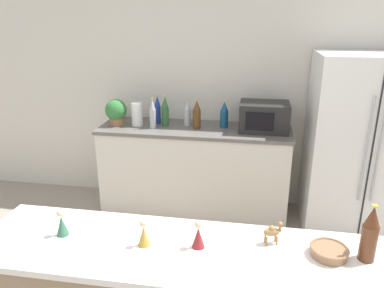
{
  "coord_description": "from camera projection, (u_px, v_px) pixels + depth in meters",
  "views": [
    {
      "loc": [
        0.33,
        -1.22,
        2.03
      ],
      "look_at": [
        -0.11,
        1.37,
        1.11
      ],
      "focal_mm": 35.0,
      "sensor_mm": 36.0,
      "label": 1
    }
  ],
  "objects": [
    {
      "name": "wise_man_figurine_blue",
      "position": [
        144.0,
        234.0,
        1.88
      ],
      "size": [
        0.06,
        0.06,
        0.15
      ],
      "color": "#B28933",
      "rests_on": "bar_counter"
    },
    {
      "name": "fruit_bowl",
      "position": [
        329.0,
        251.0,
        1.8
      ],
      "size": [
        0.18,
        0.18,
        0.05
      ],
      "color": "#8C6647",
      "rests_on": "bar_counter"
    },
    {
      "name": "refrigerator",
      "position": [
        360.0,
        146.0,
        3.53
      ],
      "size": [
        0.94,
        0.74,
        1.71
      ],
      "color": "white",
      "rests_on": "ground_plane"
    },
    {
      "name": "back_bottle_1",
      "position": [
        158.0,
        110.0,
        3.91
      ],
      "size": [
        0.06,
        0.06,
        0.31
      ],
      "color": "navy",
      "rests_on": "back_counter"
    },
    {
      "name": "wall_back",
      "position": [
        223.0,
        89.0,
        3.98
      ],
      "size": [
        8.0,
        0.06,
        2.55
      ],
      "color": "silver",
      "rests_on": "ground_plane"
    },
    {
      "name": "wise_man_figurine_crimson",
      "position": [
        198.0,
        236.0,
        1.86
      ],
      "size": [
        0.06,
        0.06,
        0.15
      ],
      "color": "maroon",
      "rests_on": "bar_counter"
    },
    {
      "name": "back_bottle_3",
      "position": [
        197.0,
        114.0,
        3.75
      ],
      "size": [
        0.08,
        0.08,
        0.3
      ],
      "color": "brown",
      "rests_on": "back_counter"
    },
    {
      "name": "back_bottle_4",
      "position": [
        165.0,
        112.0,
        3.84
      ],
      "size": [
        0.08,
        0.08,
        0.31
      ],
      "color": "#2D6033",
      "rests_on": "back_counter"
    },
    {
      "name": "wise_man_figurine_purple",
      "position": [
        62.0,
        224.0,
        1.96
      ],
      "size": [
        0.06,
        0.06,
        0.15
      ],
      "color": "#33664C",
      "rests_on": "bar_counter"
    },
    {
      "name": "paper_towel_roll",
      "position": [
        137.0,
        114.0,
        3.86
      ],
      "size": [
        0.12,
        0.12,
        0.24
      ],
      "color": "white",
      "rests_on": "back_counter"
    },
    {
      "name": "wine_bottle",
      "position": [
        370.0,
        234.0,
        1.74
      ],
      "size": [
        0.08,
        0.08,
        0.29
      ],
      "color": "#562D19",
      "rests_on": "bar_counter"
    },
    {
      "name": "back_counter",
      "position": [
        195.0,
        169.0,
        3.98
      ],
      "size": [
        1.95,
        0.63,
        0.93
      ],
      "color": "silver",
      "rests_on": "ground_plane"
    },
    {
      "name": "back_bottle_5",
      "position": [
        187.0,
        113.0,
        3.86
      ],
      "size": [
        0.08,
        0.08,
        0.28
      ],
      "color": "#B2B7BC",
      "rests_on": "back_counter"
    },
    {
      "name": "back_bottle_0",
      "position": [
        153.0,
        114.0,
        3.76
      ],
      "size": [
        0.06,
        0.06,
        0.31
      ],
      "color": "#B2B7BC",
      "rests_on": "back_counter"
    },
    {
      "name": "back_bottle_2",
      "position": [
        224.0,
        115.0,
        3.78
      ],
      "size": [
        0.08,
        0.08,
        0.28
      ],
      "color": "navy",
      "rests_on": "back_counter"
    },
    {
      "name": "camel_figurine",
      "position": [
        272.0,
        231.0,
        1.89
      ],
      "size": [
        0.1,
        0.07,
        0.12
      ],
      "color": "olive",
      "rests_on": "bar_counter"
    },
    {
      "name": "microwave",
      "position": [
        264.0,
        117.0,
        3.69
      ],
      "size": [
        0.48,
        0.37,
        0.28
      ],
      "color": "black",
      "rests_on": "back_counter"
    },
    {
      "name": "potted_plant",
      "position": [
        116.0,
        111.0,
        3.87
      ],
      "size": [
        0.22,
        0.22,
        0.27
      ],
      "color": "#9E6B47",
      "rests_on": "back_counter"
    }
  ]
}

